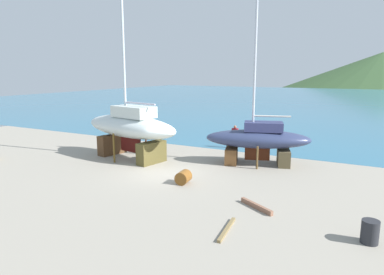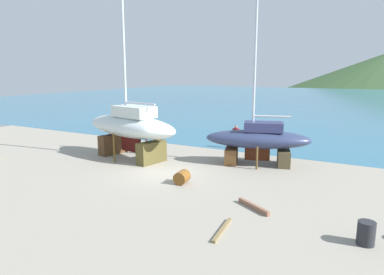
% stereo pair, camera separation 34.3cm
% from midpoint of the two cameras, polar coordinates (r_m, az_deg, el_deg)
% --- Properties ---
extents(ground_plane, '(46.78, 46.78, 0.00)m').
position_cam_midpoint_polar(ground_plane, '(15.77, -15.32, -10.13)').
color(ground_plane, gray).
extents(sea_water, '(130.13, 101.24, 0.01)m').
position_cam_midpoint_polar(sea_water, '(73.89, 19.74, 5.92)').
color(sea_water, teal).
rests_on(sea_water, ground).
extents(headland_hill, '(147.29, 147.29, 27.64)m').
position_cam_midpoint_polar(headland_hill, '(173.07, 28.65, 7.71)').
color(headland_hill, '#36552F').
rests_on(headland_hill, ground).
extents(sailboat_mid_port, '(6.57, 3.83, 10.64)m').
position_cam_midpoint_polar(sailboat_mid_port, '(21.08, 10.42, -0.29)').
color(sailboat_mid_port, brown).
rests_on(sailboat_mid_port, ground).
extents(sailboat_far_slipway, '(7.95, 3.91, 12.72)m').
position_cam_midpoint_polar(sailboat_far_slipway, '(22.37, -10.58, 1.71)').
color(sailboat_far_slipway, brown).
rests_on(sailboat_far_slipway, ground).
extents(worker, '(0.47, 0.30, 1.70)m').
position_cam_midpoint_polar(worker, '(25.34, 6.72, 0.18)').
color(worker, maroon).
rests_on(worker, ground).
extents(barrel_rust_near, '(0.77, 0.77, 0.78)m').
position_cam_midpoint_polar(barrel_rust_near, '(12.97, 26.67, -13.77)').
color(barrel_rust_near, '#27282D').
rests_on(barrel_rust_near, ground).
extents(barrel_blue_faded, '(0.73, 0.82, 0.66)m').
position_cam_midpoint_polar(barrel_blue_faded, '(17.40, -2.00, -6.60)').
color(barrel_blue_faded, brown).
rests_on(barrel_blue_faded, ground).
extents(timber_long_fore, '(1.62, 1.06, 0.20)m').
position_cam_midpoint_polar(timber_long_fore, '(14.65, 9.93, -11.13)').
color(timber_long_fore, '#895E48').
rests_on(timber_long_fore, ground).
extents(timber_long_aft, '(0.34, 1.96, 0.10)m').
position_cam_midpoint_polar(timber_long_aft, '(12.66, 4.97, -14.91)').
color(timber_long_aft, olive).
rests_on(timber_long_aft, ground).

